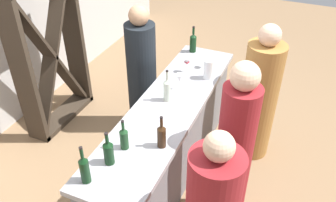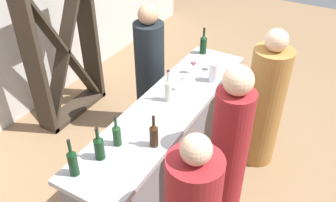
{
  "view_description": "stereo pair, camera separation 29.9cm",
  "coord_description": "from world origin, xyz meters",
  "px_view_note": "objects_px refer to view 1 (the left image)",
  "views": [
    {
      "loc": [
        -2.49,
        -1.07,
        2.87
      ],
      "look_at": [
        0.0,
        0.0,
        0.95
      ],
      "focal_mm": 38.18,
      "sensor_mm": 36.0,
      "label": 1
    },
    {
      "loc": [
        -2.35,
        -1.34,
        2.87
      ],
      "look_at": [
        0.0,
        0.0,
        0.95
      ],
      "focal_mm": 38.18,
      "sensor_mm": 36.0,
      "label": 2
    }
  ],
  "objects_px": {
    "wine_bottle_leftmost_dark_green": "(84,169)",
    "wine_glass_near_center": "(179,79)",
    "wine_rack": "(51,56)",
    "wine_bottle_center_olive_green": "(124,138)",
    "wine_bottle_rightmost_clear_pale": "(167,89)",
    "person_center_guest": "(234,152)",
    "wine_bottle_second_right_amber_brown": "(162,135)",
    "wine_glass_near_right": "(187,62)",
    "wine_bottle_second_left_dark_green": "(109,152)",
    "person_server_behind": "(142,75)",
    "wine_bottle_far_right_dark_green": "(193,42)",
    "person_left_guest": "(259,99)",
    "water_pitcher": "(208,69)",
    "wine_glass_near_left": "(206,59)"
  },
  "relations": [
    {
      "from": "wine_bottle_leftmost_dark_green",
      "to": "person_left_guest",
      "type": "relative_size",
      "value": 0.21
    },
    {
      "from": "wine_bottle_second_left_dark_green",
      "to": "wine_glass_near_left",
      "type": "distance_m",
      "value": 1.69
    },
    {
      "from": "wine_bottle_leftmost_dark_green",
      "to": "wine_glass_near_left",
      "type": "distance_m",
      "value": 1.93
    },
    {
      "from": "water_pitcher",
      "to": "person_center_guest",
      "type": "xyz_separation_m",
      "value": [
        -0.86,
        -0.52,
        -0.23
      ]
    },
    {
      "from": "wine_rack",
      "to": "wine_bottle_far_right_dark_green",
      "type": "xyz_separation_m",
      "value": [
        0.75,
        -1.49,
        0.13
      ]
    },
    {
      "from": "wine_bottle_second_left_dark_green",
      "to": "wine_bottle_rightmost_clear_pale",
      "type": "relative_size",
      "value": 0.9
    },
    {
      "from": "wine_glass_near_right",
      "to": "wine_bottle_second_left_dark_green",
      "type": "bearing_deg",
      "value": 177.99
    },
    {
      "from": "wine_bottle_second_left_dark_green",
      "to": "wine_bottle_center_olive_green",
      "type": "xyz_separation_m",
      "value": [
        0.19,
        -0.02,
        -0.01
      ]
    },
    {
      "from": "wine_bottle_second_right_amber_brown",
      "to": "wine_glass_near_right",
      "type": "distance_m",
      "value": 1.21
    },
    {
      "from": "wine_glass_near_right",
      "to": "person_server_behind",
      "type": "xyz_separation_m",
      "value": [
        0.0,
        0.55,
        -0.3
      ]
    },
    {
      "from": "water_pitcher",
      "to": "person_left_guest",
      "type": "height_order",
      "value": "person_left_guest"
    },
    {
      "from": "wine_rack",
      "to": "wine_bottle_rightmost_clear_pale",
      "type": "xyz_separation_m",
      "value": [
        -0.29,
        -1.61,
        0.13
      ]
    },
    {
      "from": "wine_bottle_center_olive_green",
      "to": "person_left_guest",
      "type": "bearing_deg",
      "value": -30.38
    },
    {
      "from": "wine_bottle_far_right_dark_green",
      "to": "person_center_guest",
      "type": "relative_size",
      "value": 0.19
    },
    {
      "from": "person_center_guest",
      "to": "wine_glass_near_right",
      "type": "bearing_deg",
      "value": -34.23
    },
    {
      "from": "wine_bottle_second_left_dark_green",
      "to": "person_left_guest",
      "type": "xyz_separation_m",
      "value": [
        1.59,
        -0.84,
        -0.31
      ]
    },
    {
      "from": "person_server_behind",
      "to": "wine_glass_near_right",
      "type": "bearing_deg",
      "value": -13.76
    },
    {
      "from": "wine_glass_near_right",
      "to": "wine_glass_near_left",
      "type": "bearing_deg",
      "value": -44.02
    },
    {
      "from": "wine_glass_near_left",
      "to": "wine_rack",
      "type": "bearing_deg",
      "value": 104.56
    },
    {
      "from": "wine_bottle_second_right_amber_brown",
      "to": "wine_glass_near_left",
      "type": "xyz_separation_m",
      "value": [
        1.35,
        0.07,
        -0.01
      ]
    },
    {
      "from": "wine_glass_near_center",
      "to": "wine_glass_near_right",
      "type": "height_order",
      "value": "wine_glass_near_center"
    },
    {
      "from": "wine_bottle_second_left_dark_green",
      "to": "wine_bottle_far_right_dark_green",
      "type": "bearing_deg",
      "value": 1.42
    },
    {
      "from": "wine_bottle_rightmost_clear_pale",
      "to": "person_center_guest",
      "type": "bearing_deg",
      "value": -112.94
    },
    {
      "from": "wine_glass_near_right",
      "to": "wine_bottle_second_right_amber_brown",
      "type": "bearing_deg",
      "value": -168.73
    },
    {
      "from": "wine_bottle_second_left_dark_green",
      "to": "wine_bottle_rightmost_clear_pale",
      "type": "height_order",
      "value": "wine_bottle_rightmost_clear_pale"
    },
    {
      "from": "wine_bottle_leftmost_dark_green",
      "to": "person_server_behind",
      "type": "xyz_separation_m",
      "value": [
        1.74,
        0.44,
        -0.3
      ]
    },
    {
      "from": "wine_bottle_far_right_dark_green",
      "to": "wine_glass_near_right",
      "type": "xyz_separation_m",
      "value": [
        -0.47,
        -0.1,
        -0.0
      ]
    },
    {
      "from": "wine_bottle_leftmost_dark_green",
      "to": "wine_glass_near_center",
      "type": "relative_size",
      "value": 1.92
    },
    {
      "from": "wine_bottle_far_right_dark_green",
      "to": "wine_bottle_rightmost_clear_pale",
      "type": "bearing_deg",
      "value": -173.36
    },
    {
      "from": "wine_bottle_far_right_dark_green",
      "to": "person_left_guest",
      "type": "distance_m",
      "value": 1.02
    },
    {
      "from": "water_pitcher",
      "to": "wine_glass_near_center",
      "type": "bearing_deg",
      "value": 147.9
    },
    {
      "from": "water_pitcher",
      "to": "wine_glass_near_right",
      "type": "bearing_deg",
      "value": 81.63
    },
    {
      "from": "wine_bottle_second_left_dark_green",
      "to": "wine_bottle_center_olive_green",
      "type": "height_order",
      "value": "wine_bottle_second_left_dark_green"
    },
    {
      "from": "wine_bottle_center_olive_green",
      "to": "wine_glass_near_center",
      "type": "height_order",
      "value": "wine_bottle_center_olive_green"
    },
    {
      "from": "wine_glass_near_center",
      "to": "person_left_guest",
      "type": "height_order",
      "value": "person_left_guest"
    },
    {
      "from": "wine_rack",
      "to": "wine_bottle_leftmost_dark_green",
      "type": "relative_size",
      "value": 5.49
    },
    {
      "from": "wine_bottle_second_left_dark_green",
      "to": "person_server_behind",
      "type": "bearing_deg",
      "value": 18.24
    },
    {
      "from": "wine_rack",
      "to": "wine_bottle_second_right_amber_brown",
      "type": "xyz_separation_m",
      "value": [
        -0.9,
        -1.82,
        0.12
      ]
    },
    {
      "from": "wine_rack",
      "to": "person_server_behind",
      "type": "relative_size",
      "value": 1.15
    },
    {
      "from": "wine_bottle_second_right_amber_brown",
      "to": "person_server_behind",
      "type": "height_order",
      "value": "person_server_behind"
    },
    {
      "from": "wine_glass_near_left",
      "to": "wine_bottle_far_right_dark_green",
      "type": "bearing_deg",
      "value": 41.5
    },
    {
      "from": "wine_bottle_leftmost_dark_green",
      "to": "wine_bottle_center_olive_green",
      "type": "bearing_deg",
      "value": -11.14
    },
    {
      "from": "wine_bottle_far_right_dark_green",
      "to": "wine_glass_near_left",
      "type": "bearing_deg",
      "value": -138.5
    },
    {
      "from": "wine_rack",
      "to": "wine_glass_near_left",
      "type": "distance_m",
      "value": 1.81
    },
    {
      "from": "wine_rack",
      "to": "wine_bottle_center_olive_green",
      "type": "xyz_separation_m",
      "value": [
        -1.03,
        -1.56,
        0.11
      ]
    },
    {
      "from": "wine_bottle_rightmost_clear_pale",
      "to": "person_server_behind",
      "type": "bearing_deg",
      "value": 44.81
    },
    {
      "from": "wine_bottle_center_olive_green",
      "to": "wine_bottle_far_right_dark_green",
      "type": "height_order",
      "value": "wine_bottle_far_right_dark_green"
    },
    {
      "from": "wine_bottle_second_left_dark_green",
      "to": "wine_glass_near_left",
      "type": "bearing_deg",
      "value": -7.32
    },
    {
      "from": "wine_rack",
      "to": "person_server_behind",
      "type": "distance_m",
      "value": 1.09
    },
    {
      "from": "wine_bottle_leftmost_dark_green",
      "to": "person_left_guest",
      "type": "height_order",
      "value": "person_left_guest"
    }
  ]
}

